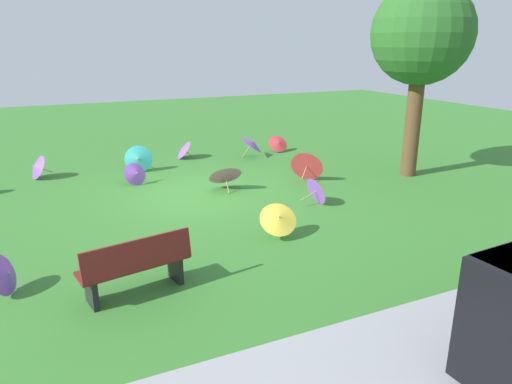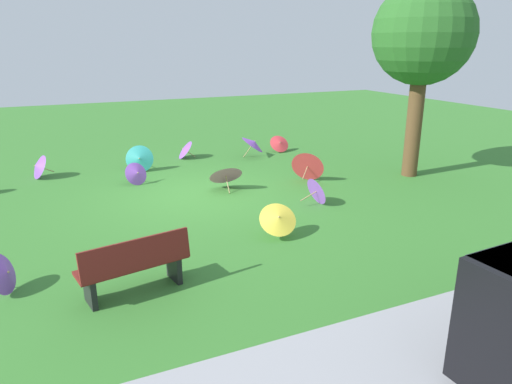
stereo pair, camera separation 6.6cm
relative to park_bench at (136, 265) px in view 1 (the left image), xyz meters
The scene contains 14 objects.
ground 4.69m from the park_bench, 118.57° to the right, with size 40.00×40.00×0.00m, color #387A2D.
park_bench is the anchor object (origin of this frame).
shade_tree 9.38m from the park_bench, 157.31° to the right, with size 2.61×2.61×5.05m.
parasol_purple_0 5.12m from the park_bench, 152.64° to the right, with size 0.69×0.67×0.66m.
parasol_red_0 6.68m from the park_bench, 142.30° to the right, with size 0.95×0.95×0.86m.
parasol_red_1 9.68m from the park_bench, 129.59° to the right, with size 0.67×0.60×0.57m.
parasol_purple_1 1.92m from the park_bench, 25.50° to the right, with size 0.63×0.70×0.63m.
parasol_purple_2 5.71m from the park_bench, 100.93° to the right, with size 0.69×0.64×0.60m.
parasol_teal_1 6.97m from the park_bench, 101.51° to the right, with size 0.85×0.75×0.77m.
parasol_pink_0 5.21m from the park_bench, 125.28° to the right, with size 0.88×0.78×0.74m.
parasol_purple_3 7.40m from the park_bench, 80.26° to the right, with size 0.71×0.77×0.66m.
parasol_purple_4 8.77m from the park_bench, 125.35° to the right, with size 0.97×1.01×0.75m.
parasol_purple_6 8.47m from the park_bench, 110.76° to the right, with size 0.62×0.70×0.58m.
parasol_yellow_0 2.98m from the park_bench, 160.92° to the right, with size 0.80×0.72×0.67m.
Camera 1 is at (3.22, 10.34, 3.52)m, focal length 32.86 mm.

